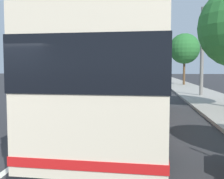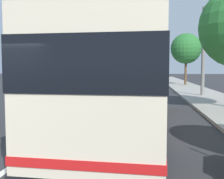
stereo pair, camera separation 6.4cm
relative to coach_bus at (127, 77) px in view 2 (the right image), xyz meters
name	(u,v)px [view 2 (the right image)]	position (x,y,z in m)	size (l,w,h in m)	color
lane_divider_line	(94,107)	(4.79, 2.15, -1.80)	(110.00, 0.16, 0.01)	silver
coach_bus	(127,77)	(0.00, 0.00, 0.00)	(12.19, 3.09, 3.17)	beige
car_side_street	(92,83)	(18.39, 5.03, -1.15)	(4.28, 2.03, 1.35)	gray
car_behind_bus	(117,78)	(32.52, 3.95, -1.13)	(4.01, 1.93, 1.41)	gray
car_far_distant	(120,76)	(44.36, 4.64, -1.08)	(4.42, 1.99, 1.52)	silver
car_oncoming	(144,77)	(38.63, -0.21, -1.10)	(4.01, 1.94, 1.48)	navy
roadside_tree_far_block	(186,49)	(24.93, -5.40, 2.75)	(3.72, 3.72, 6.43)	brown
utility_pole	(203,52)	(11.09, -4.81, 1.50)	(0.27, 0.27, 6.60)	slate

